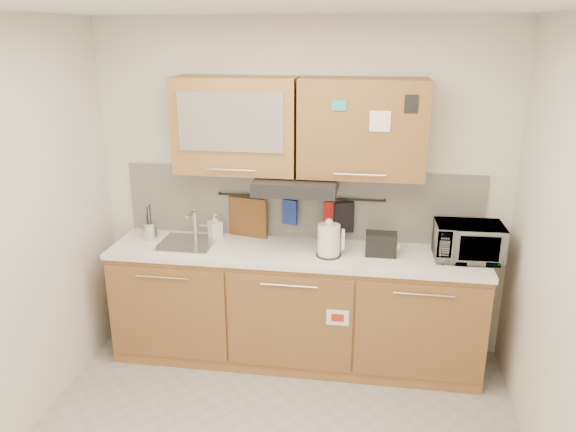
% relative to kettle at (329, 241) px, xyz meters
% --- Properties ---
extents(ceiling, '(3.20, 3.20, 0.00)m').
position_rel_kettle_xyz_m(ceiling, '(-0.26, -1.12, 1.57)').
color(ceiling, white).
rests_on(ceiling, wall_back).
extents(wall_back, '(3.20, 0.00, 3.20)m').
position_rel_kettle_xyz_m(wall_back, '(-0.26, 0.38, 0.27)').
color(wall_back, silver).
rests_on(wall_back, ground).
extents(base_cabinet, '(2.80, 0.64, 0.88)m').
position_rel_kettle_xyz_m(base_cabinet, '(-0.26, 0.07, -0.63)').
color(base_cabinet, '#AC7A3D').
rests_on(base_cabinet, floor).
extents(countertop, '(2.82, 0.62, 0.04)m').
position_rel_kettle_xyz_m(countertop, '(-0.26, 0.07, -0.13)').
color(countertop, white).
rests_on(countertop, base_cabinet).
extents(backsplash, '(2.80, 0.02, 0.56)m').
position_rel_kettle_xyz_m(backsplash, '(-0.26, 0.37, 0.17)').
color(backsplash, silver).
rests_on(backsplash, countertop).
extents(upper_cabinets, '(1.82, 0.37, 0.70)m').
position_rel_kettle_xyz_m(upper_cabinets, '(-0.26, 0.20, 0.80)').
color(upper_cabinets, '#AC7A3D').
rests_on(upper_cabinets, wall_back).
extents(range_hood, '(0.60, 0.46, 0.10)m').
position_rel_kettle_xyz_m(range_hood, '(-0.26, 0.13, 0.39)').
color(range_hood, black).
rests_on(range_hood, upper_cabinets).
extents(sink, '(0.42, 0.40, 0.26)m').
position_rel_kettle_xyz_m(sink, '(-1.11, 0.09, -0.11)').
color(sink, silver).
rests_on(sink, countertop).
extents(utensil_rail, '(1.30, 0.02, 0.02)m').
position_rel_kettle_xyz_m(utensil_rail, '(-0.26, 0.33, 0.23)').
color(utensil_rail, black).
rests_on(utensil_rail, backsplash).
extents(utensil_crock, '(0.14, 0.14, 0.28)m').
position_rel_kettle_xyz_m(utensil_crock, '(-1.42, 0.13, -0.04)').
color(utensil_crock, silver).
rests_on(utensil_crock, countertop).
extents(kettle, '(0.21, 0.18, 0.29)m').
position_rel_kettle_xyz_m(kettle, '(0.00, 0.00, 0.00)').
color(kettle, silver).
rests_on(kettle, countertop).
extents(toaster, '(0.23, 0.14, 0.17)m').
position_rel_kettle_xyz_m(toaster, '(0.38, 0.07, -0.03)').
color(toaster, black).
rests_on(toaster, countertop).
extents(microwave, '(0.48, 0.34, 0.26)m').
position_rel_kettle_xyz_m(microwave, '(0.99, 0.10, 0.02)').
color(microwave, '#999999').
rests_on(microwave, countertop).
extents(soap_bottle, '(0.13, 0.13, 0.20)m').
position_rel_kettle_xyz_m(soap_bottle, '(-0.93, 0.24, -0.01)').
color(soap_bottle, '#999999').
rests_on(soap_bottle, countertop).
extents(cutting_board, '(0.32, 0.09, 0.40)m').
position_rel_kettle_xyz_m(cutting_board, '(-0.67, 0.31, 0.01)').
color(cutting_board, brown).
rests_on(cutting_board, utensil_rail).
extents(oven_mitt, '(0.12, 0.07, 0.20)m').
position_rel_kettle_xyz_m(oven_mitt, '(-0.34, 0.31, 0.11)').
color(oven_mitt, navy).
rests_on(oven_mitt, utensil_rail).
extents(dark_pouch, '(0.16, 0.09, 0.24)m').
position_rel_kettle_xyz_m(dark_pouch, '(0.09, 0.31, 0.08)').
color(dark_pouch, black).
rests_on(dark_pouch, utensil_rail).
extents(pot_holder, '(0.14, 0.04, 0.17)m').
position_rel_kettle_xyz_m(pot_holder, '(-0.00, 0.31, 0.12)').
color(pot_holder, red).
rests_on(pot_holder, utensil_rail).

